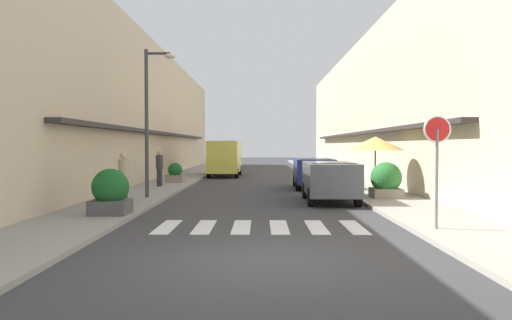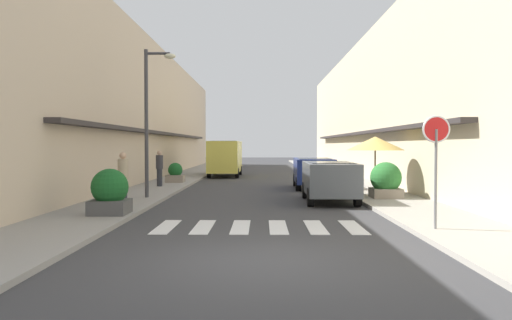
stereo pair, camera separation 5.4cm
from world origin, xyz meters
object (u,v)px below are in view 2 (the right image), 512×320
object	(u,v)px
parked_car_mid	(313,170)
pedestrian_walking_far	(159,167)
parked_car_near	(330,177)
planter_corner	(110,193)
planter_far	(175,174)
round_street_sign	(436,142)
street_lamp	(151,108)
delivery_van	(225,155)
cafe_umbrella	(375,144)
pedestrian_walking_near	(123,177)
planter_midblock	(386,181)

from	to	relation	value
parked_car_mid	pedestrian_walking_far	xyz separation A→B (m)	(-7.37, -0.15, 0.10)
parked_car_near	planter_corner	size ratio (longest dim) A/B	3.10
planter_far	parked_car_mid	bearing A→B (deg)	-19.67
round_street_sign	street_lamp	size ratio (longest dim) A/B	0.48
planter_corner	pedestrian_walking_far	world-z (taller)	pedestrian_walking_far
round_street_sign	planter_far	distance (m)	17.15
delivery_van	pedestrian_walking_far	xyz separation A→B (m)	(-2.45, -9.59, -0.38)
cafe_umbrella	planter_far	bearing A→B (deg)	145.54
street_lamp	pedestrian_walking_far	distance (m)	5.67
round_street_sign	pedestrian_walking_far	world-z (taller)	round_street_sign
street_lamp	planter_far	distance (m)	8.27
parked_car_near	parked_car_mid	world-z (taller)	same
planter_corner	pedestrian_walking_far	xyz separation A→B (m)	(-0.57, 9.63, 0.29)
parked_car_near	pedestrian_walking_far	distance (m)	9.24
parked_car_mid	cafe_umbrella	xyz separation A→B (m)	(2.09, -3.77, 1.23)
planter_corner	pedestrian_walking_far	size ratio (longest dim) A/B	0.76
pedestrian_walking_near	pedestrian_walking_far	xyz separation A→B (m)	(-0.34, 7.44, -0.01)
planter_corner	planter_far	xyz separation A→B (m)	(-0.28, 12.31, -0.16)
planter_corner	pedestrian_walking_near	bearing A→B (deg)	96.04
round_street_sign	parked_car_near	bearing A→B (deg)	103.93
parked_car_mid	street_lamp	size ratio (longest dim) A/B	0.73
planter_corner	street_lamp	bearing A→B (deg)	87.82
street_lamp	pedestrian_walking_far	bearing A→B (deg)	98.38
round_street_sign	parked_car_mid	bearing A→B (deg)	97.49
parked_car_mid	planter_midblock	size ratio (longest dim) A/B	3.03
street_lamp	parked_car_near	bearing A→B (deg)	-4.55
planter_corner	planter_midblock	bearing A→B (deg)	26.83
street_lamp	planter_corner	distance (m)	5.35
pedestrian_walking_near	pedestrian_walking_far	distance (m)	7.45
pedestrian_walking_far	street_lamp	bearing A→B (deg)	53.40
delivery_van	street_lamp	distance (m)	14.88
parked_car_mid	planter_far	distance (m)	7.53
street_lamp	planter_midblock	world-z (taller)	street_lamp
street_lamp	pedestrian_walking_far	size ratio (longest dim) A/B	3.24
parked_car_near	delivery_van	bearing A→B (deg)	107.99
cafe_umbrella	pedestrian_walking_near	distance (m)	9.96
planter_far	parked_car_near	bearing A→B (deg)	-49.36
planter_corner	planter_midblock	world-z (taller)	planter_midblock
delivery_van	planter_far	world-z (taller)	delivery_van
pedestrian_walking_far	parked_car_near	bearing A→B (deg)	97.95
planter_far	pedestrian_walking_near	size ratio (longest dim) A/B	0.60
pedestrian_walking_near	cafe_umbrella	bearing A→B (deg)	-158.93
delivery_van	pedestrian_walking_far	size ratio (longest dim) A/B	3.17
parked_car_mid	street_lamp	world-z (taller)	street_lamp
parked_car_near	round_street_sign	world-z (taller)	round_street_sign
parked_car_near	delivery_van	world-z (taller)	delivery_van
parked_car_near	pedestrian_walking_far	world-z (taller)	pedestrian_walking_far
planter_far	planter_corner	bearing A→B (deg)	-88.69
planter_midblock	planter_far	world-z (taller)	planter_midblock
delivery_van	round_street_sign	distance (m)	22.58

